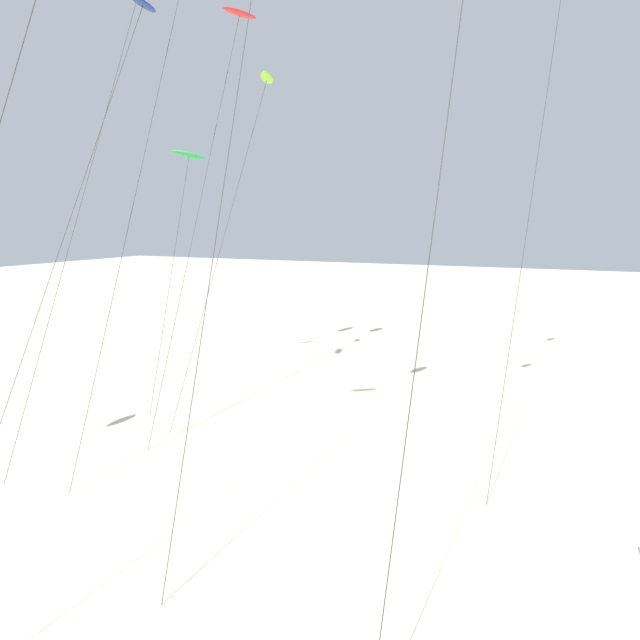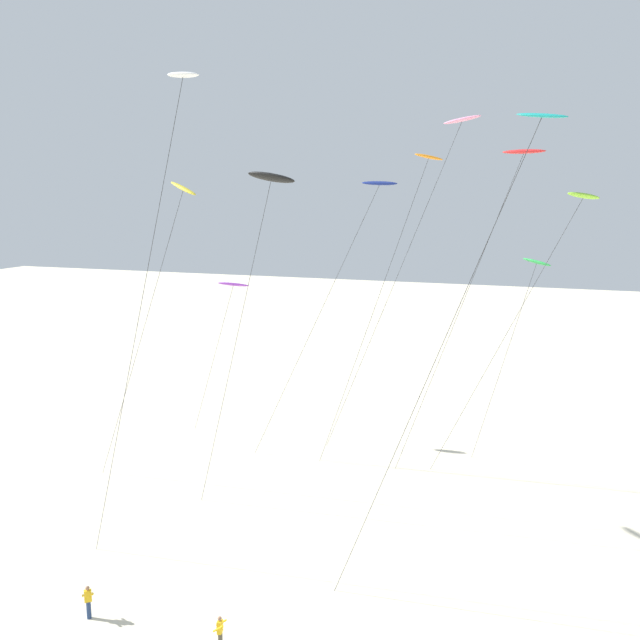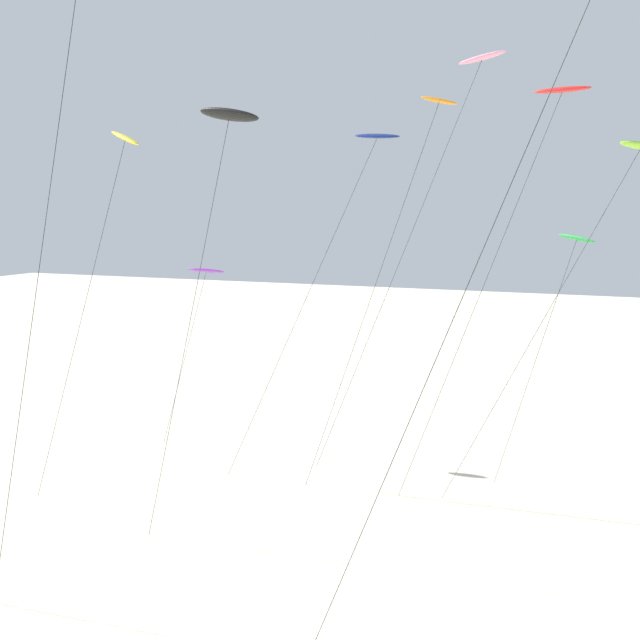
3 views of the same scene
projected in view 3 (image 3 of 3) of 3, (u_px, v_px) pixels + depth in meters
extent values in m
ellipsoid|color=pink|center=(482.00, 58.00, 36.73)|extent=(2.72, 1.14, 0.68)
cylinder|color=#262626|center=(391.00, 283.00, 40.92)|extent=(10.03, 0.98, 24.81)
cylinder|color=#262626|center=(426.00, 383.00, 20.93)|extent=(8.88, 0.87, 22.91)
ellipsoid|color=purple|center=(206.00, 270.00, 45.70)|extent=(2.73, 0.86, 0.57)
cylinder|color=#262626|center=(184.00, 361.00, 47.63)|extent=(4.19, 0.42, 12.68)
ellipsoid|color=green|center=(577.00, 238.00, 38.10)|extent=(2.21, 1.53, 0.76)
cylinder|color=#262626|center=(533.00, 368.00, 40.18)|extent=(4.01, 0.41, 15.11)
ellipsoid|color=orange|center=(439.00, 101.00, 34.89)|extent=(1.97, 0.92, 0.62)
cylinder|color=#262626|center=(366.00, 311.00, 38.39)|extent=(7.84, 0.77, 22.23)
cylinder|color=#262626|center=(531.00, 340.00, 36.40)|extent=(9.29, 0.91, 19.71)
ellipsoid|color=black|center=(229.00, 115.00, 29.71)|extent=(3.05, 1.19, 1.14)
cylinder|color=#262626|center=(186.00, 345.00, 32.59)|extent=(5.54, 0.55, 20.72)
ellipsoid|color=navy|center=(377.00, 136.00, 36.01)|extent=(2.48, 1.31, 0.44)
cylinder|color=#262626|center=(296.00, 322.00, 39.85)|extent=(9.96, 0.98, 20.54)
cylinder|color=#262626|center=(32.00, 320.00, 25.72)|extent=(7.05, 0.70, 25.24)
ellipsoid|color=red|center=(562.00, 90.00, 33.24)|extent=(2.78, 1.12, 0.34)
cylinder|color=#262626|center=(472.00, 313.00, 36.81)|extent=(8.04, 0.79, 22.46)
ellipsoid|color=yellow|center=(125.00, 138.00, 33.55)|extent=(2.74, 1.85, 1.18)
cylinder|color=#262626|center=(78.00, 334.00, 36.91)|extent=(7.92, 0.78, 20.17)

